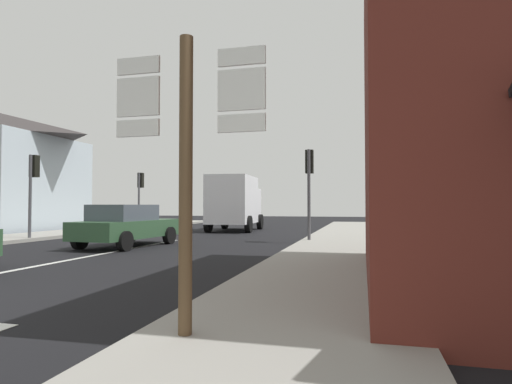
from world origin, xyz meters
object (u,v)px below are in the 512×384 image
route_sign_post (186,161)px  delivery_truck (235,202)px  traffic_light_near_left (33,177)px  traffic_light_near_right (309,174)px  traffic_light_far_left (140,187)px  sedan_far (126,225)px

route_sign_post → delivery_truck: bearing=105.6°
traffic_light_near_left → route_sign_post: bearing=-42.7°
route_sign_post → traffic_light_near_right: traffic_light_near_right is taller
route_sign_post → traffic_light_near_right: 12.21m
delivery_truck → traffic_light_near_left: 10.39m
route_sign_post → traffic_light_far_left: traffic_light_far_left is taller
sedan_far → traffic_light_far_left: traffic_light_far_left is taller
delivery_truck → traffic_light_near_right: size_ratio=1.43×
sedan_far → traffic_light_near_right: traffic_light_near_right is taller
traffic_light_near_right → traffic_light_near_left: size_ratio=1.02×
traffic_light_near_left → sedan_far: bearing=-13.3°
traffic_light_far_left → traffic_light_near_right: size_ratio=0.95×
delivery_truck → traffic_light_near_right: (5.04, -6.65, 1.00)m
traffic_light_far_left → delivery_truck: bearing=-1.1°
traffic_light_far_left → traffic_light_near_right: 12.95m
traffic_light_near_left → traffic_light_near_right: bearing=9.1°
delivery_truck → route_sign_post: (5.27, -18.83, 0.26)m
traffic_light_far_left → traffic_light_near_left: 8.54m
route_sign_post → traffic_light_near_left: (-11.28, 10.41, 0.68)m
route_sign_post → traffic_light_near_left: size_ratio=0.92×
sedan_far → delivery_truck: bearing=84.0°
route_sign_post → traffic_light_near_left: traffic_light_near_left is taller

